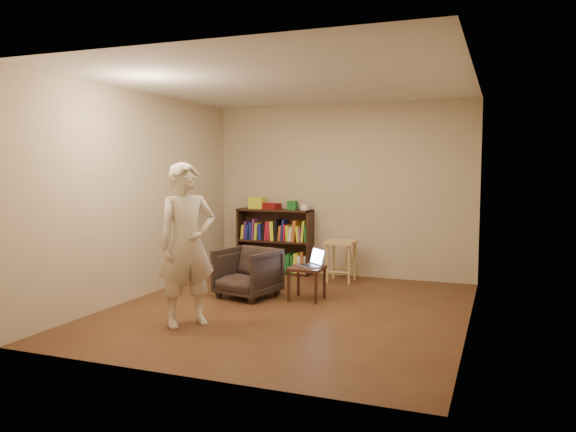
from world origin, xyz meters
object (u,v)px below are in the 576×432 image
at_px(bookshelf, 275,245).
at_px(stool, 341,249).
at_px(armchair, 247,273).
at_px(laptop, 312,262).
at_px(side_table, 307,272).
at_px(person, 187,245).

bearing_deg(bookshelf, stool, -15.18).
relative_size(stool, armchair, 0.86).
bearing_deg(laptop, side_table, -86.08).
relative_size(side_table, person, 0.24).
relative_size(bookshelf, side_table, 2.89).
height_order(stool, laptop, laptop).
xyz_separation_m(bookshelf, laptop, (1.11, -1.50, 0.03)).
xyz_separation_m(stool, person, (-0.89, -2.75, 0.37)).
bearing_deg(side_table, bookshelf, 124.41).
bearing_deg(person, bookshelf, 43.60).
height_order(stool, person, person).
distance_m(bookshelf, stool, 1.20).
height_order(stool, armchair, armchair).
height_order(bookshelf, armchair, bookshelf).
height_order(bookshelf, stool, bookshelf).
bearing_deg(bookshelf, laptop, -53.39).
bearing_deg(stool, bookshelf, 164.82).
bearing_deg(side_table, stool, 85.68).
xyz_separation_m(laptop, person, (-0.85, -1.56, 0.38)).
bearing_deg(stool, person, -108.06).
height_order(bookshelf, side_table, bookshelf).
distance_m(stool, laptop, 1.19).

